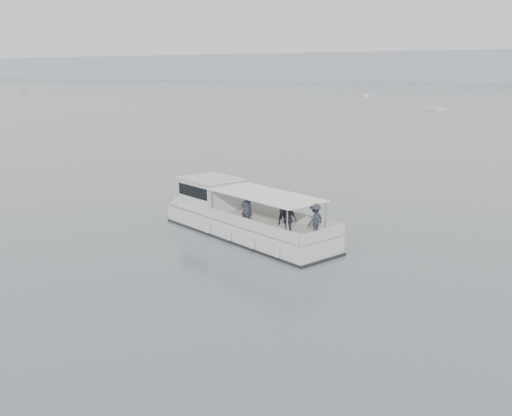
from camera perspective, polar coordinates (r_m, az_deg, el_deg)
The scene contains 2 objects.
ground at distance 27.61m, azimuth -2.25°, elevation -4.33°, with size 1400.00×1400.00×0.00m, color slate.
tour_boat at distance 30.60m, azimuth -2.13°, elevation -0.91°, with size 12.08×6.70×5.17m.
Camera 1 is at (13.58, -22.53, 8.39)m, focal length 40.00 mm.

